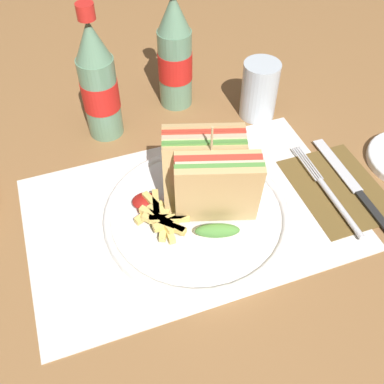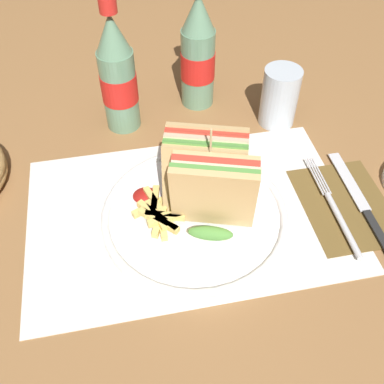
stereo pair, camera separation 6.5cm
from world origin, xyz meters
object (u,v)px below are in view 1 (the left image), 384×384
glass_near (259,94)px  knife (352,184)px  plate_main (197,215)px  coke_bottle_near (99,83)px  fork (333,197)px  club_sandwich (210,180)px  coke_bottle_far (175,55)px

glass_near → knife: bearing=-74.0°
plate_main → coke_bottle_near: 0.27m
fork → glass_near: bearing=95.0°
glass_near → coke_bottle_near: bearing=170.5°
club_sandwich → fork: 0.20m
fork → coke_bottle_near: bearing=136.8°
coke_bottle_near → plate_main: bearing=-71.7°
club_sandwich → glass_near: bearing=48.9°
knife → coke_bottle_far: coke_bottle_far is taller
club_sandwich → fork: club_sandwich is taller
fork → coke_bottle_far: 0.36m
plate_main → coke_bottle_far: bearing=77.5°
coke_bottle_far → coke_bottle_near: bearing=-164.3°
club_sandwich → coke_bottle_far: size_ratio=0.65×
knife → coke_bottle_near: (-0.33, 0.26, 0.09)m
knife → coke_bottle_far: bearing=123.0°
plate_main → fork: (0.21, -0.04, -0.00)m
club_sandwich → coke_bottle_far: 0.29m
coke_bottle_far → glass_near: bearing=-33.9°
plate_main → club_sandwich: 0.07m
plate_main → glass_near: bearing=46.1°
fork → knife: bearing=21.0°
fork → coke_bottle_far: size_ratio=0.86×
plate_main → glass_near: 0.28m
coke_bottle_near → coke_bottle_far: 0.15m
coke_bottle_near → knife: bearing=-38.2°
plate_main → coke_bottle_far: size_ratio=1.17×
knife → plate_main: bearing=176.6°
knife → coke_bottle_near: size_ratio=0.91×
plate_main → coke_bottle_near: coke_bottle_near is taller
club_sandwich → plate_main: bearing=-171.2°
coke_bottle_near → coke_bottle_far: same height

